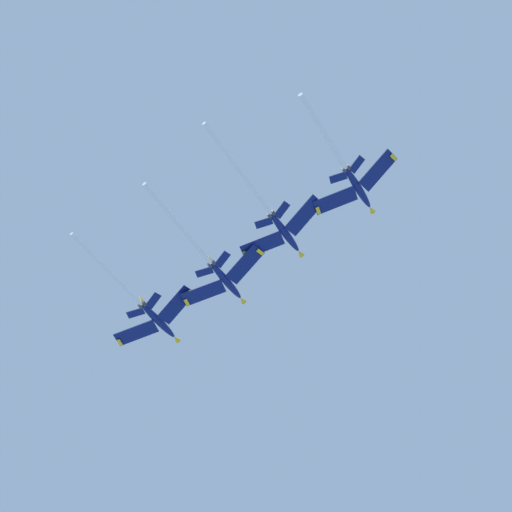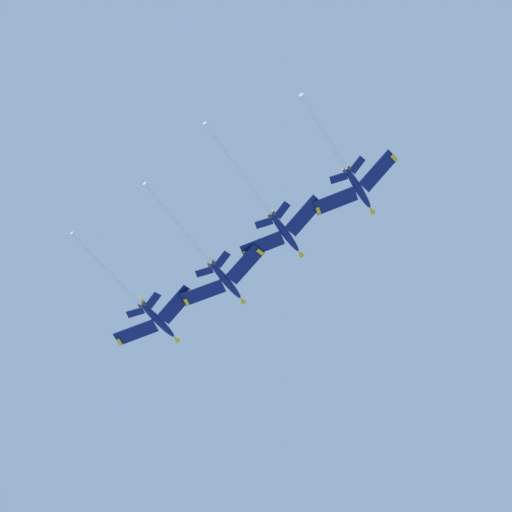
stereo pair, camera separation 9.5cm
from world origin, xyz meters
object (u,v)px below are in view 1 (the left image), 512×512
jet_inner_left (214,266)px  jet_centre (273,217)px  jet_far_left (148,310)px  jet_inner_right (348,172)px

jet_inner_left → jet_centre: size_ratio=0.97×
jet_far_left → jet_centre: 32.82m
jet_far_left → jet_inner_left: 16.95m
jet_far_left → jet_inner_right: (47.59, -16.73, -0.66)m
jet_far_left → jet_inner_left: bearing=-19.1°
jet_far_left → jet_inner_left: size_ratio=0.97×
jet_centre → jet_inner_right: 17.72m
jet_centre → jet_inner_right: bearing=-15.1°
jet_far_left → jet_centre: size_ratio=0.94×
jet_centre → jet_inner_left: bearing=155.6°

